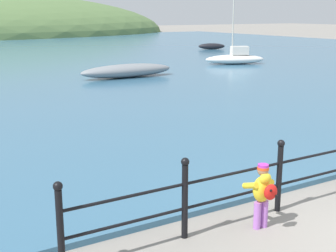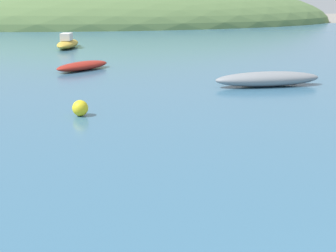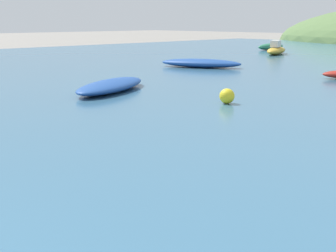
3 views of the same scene
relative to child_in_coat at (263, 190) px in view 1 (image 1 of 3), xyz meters
name	(u,v)px [view 1 (image 1 of 3)]	position (x,y,z in m)	size (l,w,h in m)	color
iron_railing	(279,174)	(0.66, 0.34, 0.04)	(7.39, 0.12, 1.21)	black
child_in_coat	(263,190)	(0.00, 0.00, 0.00)	(0.39, 0.54, 1.00)	#AD66C6
boat_green_fishing	(127,71)	(5.44, 15.55, -0.19)	(4.77, 1.19, 0.64)	gray
boat_white_sailboat	(235,58)	(13.77, 17.57, -0.14)	(3.78, 2.51, 4.55)	silver
boat_far_left	(212,46)	(19.51, 27.82, -0.25)	(2.34, 1.61, 0.51)	black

